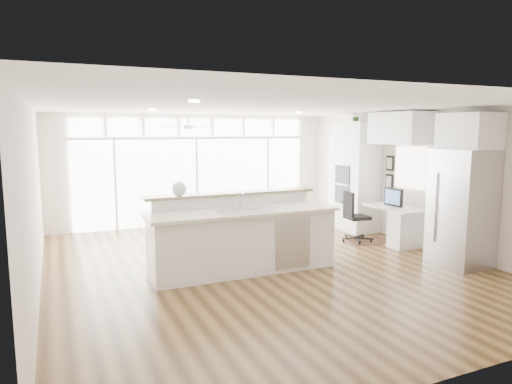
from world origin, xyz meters
name	(u,v)px	position (x,y,z in m)	size (l,w,h in m)	color
floor	(264,266)	(0.00, 0.00, -0.01)	(7.00, 8.00, 0.02)	#432D14
ceiling	(264,107)	(0.00, 0.00, 2.70)	(7.00, 8.00, 0.02)	white
wall_back	(196,169)	(0.00, 4.00, 1.35)	(7.00, 0.04, 2.70)	silver
wall_front	(453,239)	(0.00, -4.00, 1.35)	(7.00, 0.04, 2.70)	silver
wall_left	(34,201)	(-3.50, 0.00, 1.35)	(0.04, 8.00, 2.70)	silver
wall_right	(422,179)	(3.50, 0.00, 1.35)	(0.04, 8.00, 2.70)	silver
glass_wall	(196,181)	(0.00, 3.94, 1.05)	(5.80, 0.06, 2.08)	white
transom_row	(195,127)	(0.00, 3.94, 2.38)	(5.90, 0.06, 0.40)	white
desk_window	(410,168)	(3.46, 0.30, 1.55)	(0.04, 0.85, 0.85)	white
ceiling_fan	(188,122)	(-0.50, 2.80, 2.48)	(1.16, 1.16, 0.32)	silver
recessed_lights	(259,108)	(0.00, 0.20, 2.68)	(3.40, 3.00, 0.02)	white
oven_cabinet	(354,176)	(3.17, 1.80, 1.25)	(0.64, 1.20, 2.50)	white
desk_nook	(395,225)	(3.13, 0.30, 0.38)	(0.72, 1.30, 0.76)	white
upper_cabinets	(401,128)	(3.17, 0.30, 2.35)	(0.64, 1.30, 0.64)	white
refrigerator	(462,208)	(3.11, -1.35, 1.00)	(0.76, 0.90, 2.00)	#B4B4B9
fridge_cabinet	(469,131)	(3.17, -1.35, 2.30)	(0.64, 0.90, 0.60)	white
framed_photos	(390,172)	(3.46, 0.92, 1.40)	(0.06, 0.22, 0.80)	black
kitchen_island	(243,234)	(-0.44, -0.16, 0.63)	(3.16, 1.19, 1.26)	white
rug	(368,241)	(2.71, 0.63, 0.01)	(0.81, 0.59, 0.01)	#321A10
office_chair	(357,217)	(2.50, 0.74, 0.52)	(0.54, 0.50, 1.05)	black
fishbowl	(179,189)	(-1.39, 0.24, 1.38)	(0.24, 0.24, 0.24)	white
monitor	(393,197)	(3.05, 0.30, 0.97)	(0.08, 0.49, 0.41)	black
keyboard	(386,207)	(2.88, 0.30, 0.77)	(0.13, 0.33, 0.02)	white
potted_plant	(356,117)	(3.17, 1.80, 2.60)	(0.24, 0.27, 0.21)	#2B5323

